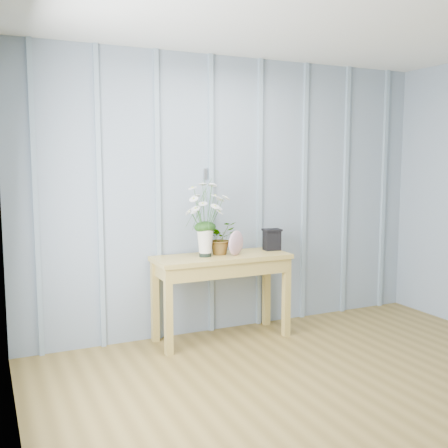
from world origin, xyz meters
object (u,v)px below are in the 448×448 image
felt_disc_vessel (236,243)px  carved_box (272,239)px  sideboard (222,268)px  daisy_vase (205,209)px

felt_disc_vessel → carved_box: felt_disc_vessel is taller
sideboard → carved_box: bearing=4.7°
felt_disc_vessel → sideboard: bearing=123.9°
sideboard → carved_box: 0.57m
sideboard → carved_box: (0.53, 0.04, 0.22)m
daisy_vase → sideboard: bearing=-0.3°
sideboard → felt_disc_vessel: size_ratio=5.52×
daisy_vase → felt_disc_vessel: bearing=-11.2°
daisy_vase → felt_disc_vessel: size_ratio=3.03×
sideboard → carved_box: size_ratio=6.09×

